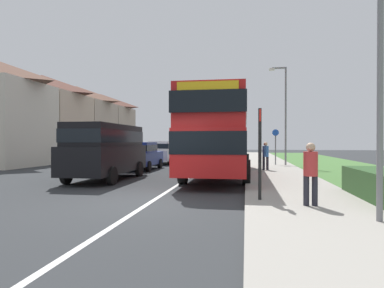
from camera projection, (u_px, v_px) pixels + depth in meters
name	position (u px, v px, depth m)	size (l,w,h in m)	color
ground_plane	(149.00, 203.00, 9.11)	(120.00, 120.00, 0.00)	#2D3033
lane_marking_centre	(194.00, 174.00, 17.01)	(0.14, 60.00, 0.01)	silver
pavement_near_side	(283.00, 179.00, 14.36)	(3.20, 68.00, 0.12)	#9E998E
double_decker_bus	(220.00, 132.00, 15.90)	(2.80, 10.68, 3.70)	red
parked_van_black	(106.00, 147.00, 14.65)	(2.11, 5.37, 2.43)	black
parked_car_blue	(140.00, 155.00, 19.90)	(1.97, 4.05, 1.65)	navy
parked_car_white	(162.00, 152.00, 25.09)	(1.93, 4.22, 1.70)	silver
pedestrian_at_stop	(311.00, 171.00, 8.14)	(0.34, 0.34, 1.67)	#23232D
pedestrian_walking_away	(266.00, 155.00, 18.33)	(0.34, 0.34, 1.67)	#23232D
bus_stop_sign	(260.00, 147.00, 8.99)	(0.09, 0.52, 2.60)	black
cycle_route_sign	(276.00, 145.00, 22.48)	(0.44, 0.08, 2.52)	slate
street_lamp_near	(375.00, 11.00, 6.55)	(1.14, 0.20, 7.45)	slate
street_lamp_mid	(284.00, 109.00, 22.04)	(1.14, 0.20, 6.64)	slate
house_terrace_far_side	(60.00, 120.00, 31.39)	(6.86, 23.26, 7.42)	beige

